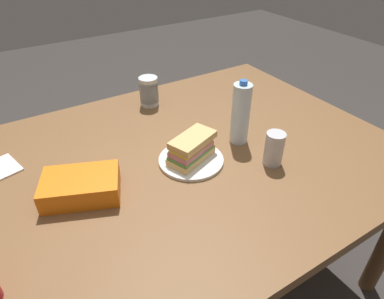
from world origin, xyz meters
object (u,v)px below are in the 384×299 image
object	(u,v)px
sandwich	(192,148)
water_bottle_tall	(241,114)
chip_bag	(81,186)
paper_plate	(192,160)
plastic_cup_stack	(149,91)
dining_table	(184,171)
soda_can_silver	(274,149)

from	to	relation	value
sandwich	water_bottle_tall	world-z (taller)	water_bottle_tall
chip_bag	paper_plate	bearing A→B (deg)	17.73
water_bottle_tall	plastic_cup_stack	bearing A→B (deg)	109.26
dining_table	water_bottle_tall	bearing A→B (deg)	-8.09
paper_plate	plastic_cup_stack	size ratio (longest dim) A/B	1.75
chip_bag	dining_table	bearing A→B (deg)	25.25
plastic_cup_stack	soda_can_silver	world-z (taller)	plastic_cup_stack
chip_bag	water_bottle_tall	world-z (taller)	water_bottle_tall
plastic_cup_stack	soda_can_silver	xyz separation A→B (m)	(0.17, -0.63, -0.00)
chip_bag	plastic_cup_stack	distance (m)	0.63
sandwich	water_bottle_tall	bearing A→B (deg)	3.89
paper_plate	soda_can_silver	world-z (taller)	soda_can_silver
chip_bag	sandwich	bearing A→B (deg)	18.22
plastic_cup_stack	soda_can_silver	distance (m)	0.65
sandwich	water_bottle_tall	size ratio (longest dim) A/B	0.80
dining_table	chip_bag	distance (m)	0.39
plastic_cup_stack	soda_can_silver	size ratio (longest dim) A/B	1.07
dining_table	paper_plate	distance (m)	0.10
plastic_cup_stack	dining_table	bearing A→B (deg)	-99.08
chip_bag	soda_can_silver	size ratio (longest dim) A/B	1.89
dining_table	paper_plate	size ratio (longest dim) A/B	6.75
paper_plate	water_bottle_tall	bearing A→B (deg)	4.64
dining_table	water_bottle_tall	distance (m)	0.30
chip_bag	water_bottle_tall	bearing A→B (deg)	21.10
sandwich	soda_can_silver	bearing A→B (deg)	-34.88
dining_table	paper_plate	world-z (taller)	paper_plate
sandwich	chip_bag	world-z (taller)	sandwich
dining_table	water_bottle_tall	xyz separation A→B (m)	(0.22, -0.03, 0.19)
sandwich	plastic_cup_stack	bearing A→B (deg)	82.62
sandwich	water_bottle_tall	xyz separation A→B (m)	(0.22, 0.01, 0.07)
sandwich	chip_bag	size ratio (longest dim) A/B	0.87
water_bottle_tall	soda_can_silver	xyz separation A→B (m)	(0.01, -0.18, -0.06)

